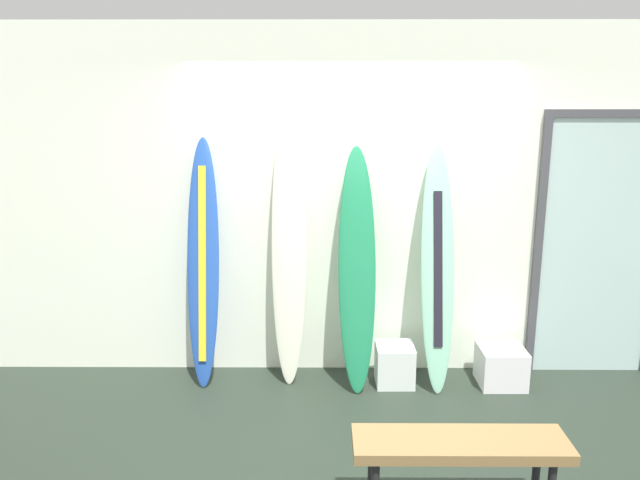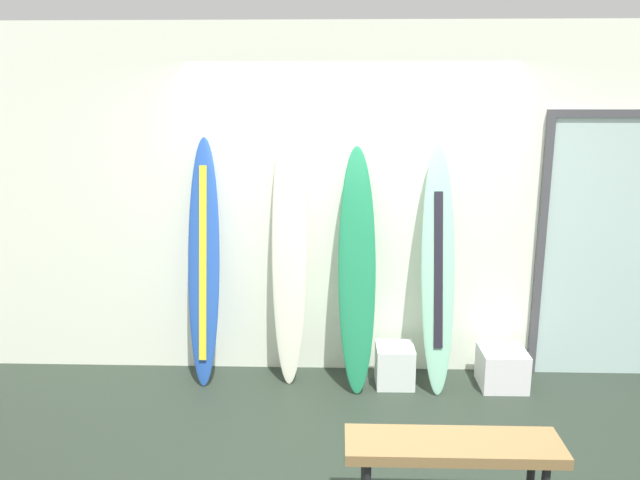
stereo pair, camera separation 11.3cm
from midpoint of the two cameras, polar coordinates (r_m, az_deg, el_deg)
The scene contains 10 objects.
ground at distance 4.32m, azimuth 2.37°, elevation -18.60°, with size 8.00×8.00×0.04m, color #232D23.
wall_back at distance 5.04m, azimuth 2.02°, elevation 3.44°, with size 7.20×0.20×2.80m, color white.
surfboard_cobalt at distance 4.92m, azimuth -11.33°, elevation -2.17°, with size 0.27×0.40×1.94m.
surfboard_ivory at distance 4.84m, azimuth -3.53°, elevation -0.77°, with size 0.28×0.32×2.21m.
surfboard_emerald at distance 4.78m, azimuth 2.74°, elevation -2.92°, with size 0.30×0.48×1.88m.
surfboard_seafoam at distance 4.85m, azimuth 10.07°, elevation -2.62°, with size 0.27×0.48×1.90m.
display_block_left at distance 5.22m, azimuth 15.67°, elevation -11.08°, with size 0.35×0.35×0.30m.
display_block_center at distance 5.07m, azimuth 6.21°, elevation -11.29°, with size 0.30×0.30×0.32m.
glass_door at distance 5.42m, azimuth 23.63°, elevation -0.16°, with size 1.02×0.06×2.15m.
bench at distance 3.54m, azimuth 11.79°, elevation -18.32°, with size 1.14×0.32×0.49m.
Camera 1 is at (-0.20, -3.67, 2.27)m, focal length 34.87 mm.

